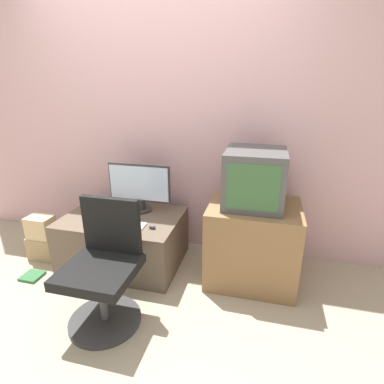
{
  "coord_description": "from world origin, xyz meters",
  "views": [
    {
      "loc": [
        0.97,
        -1.37,
        1.58
      ],
      "look_at": [
        0.4,
        0.93,
        0.71
      ],
      "focal_mm": 28.0,
      "sensor_mm": 36.0,
      "label": 1
    }
  ],
  "objects_px": {
    "main_monitor": "(139,187)",
    "keyboard": "(127,225)",
    "mouse": "(152,227)",
    "book": "(32,276)",
    "cardboard_box_lower": "(45,247)",
    "crt_tv": "(254,178)",
    "office_chair": "(104,271)"
  },
  "relations": [
    {
      "from": "main_monitor",
      "to": "mouse",
      "type": "relative_size",
      "value": 9.94
    },
    {
      "from": "main_monitor",
      "to": "keyboard",
      "type": "relative_size",
      "value": 1.83
    },
    {
      "from": "keyboard",
      "to": "mouse",
      "type": "bearing_deg",
      "value": -1.63
    },
    {
      "from": "crt_tv",
      "to": "office_chair",
      "type": "bearing_deg",
      "value": -141.63
    },
    {
      "from": "crt_tv",
      "to": "office_chair",
      "type": "xyz_separation_m",
      "value": [
        -0.93,
        -0.73,
        -0.51
      ]
    },
    {
      "from": "keyboard",
      "to": "cardboard_box_lower",
      "type": "bearing_deg",
      "value": 178.24
    },
    {
      "from": "mouse",
      "to": "office_chair",
      "type": "height_order",
      "value": "office_chair"
    },
    {
      "from": "book",
      "to": "cardboard_box_lower",
      "type": "bearing_deg",
      "value": 108.11
    },
    {
      "from": "main_monitor",
      "to": "keyboard",
      "type": "bearing_deg",
      "value": -88.38
    },
    {
      "from": "main_monitor",
      "to": "mouse",
      "type": "distance_m",
      "value": 0.45
    },
    {
      "from": "keyboard",
      "to": "office_chair",
      "type": "xyz_separation_m",
      "value": [
        0.08,
        -0.53,
        -0.09
      ]
    },
    {
      "from": "keyboard",
      "to": "cardboard_box_lower",
      "type": "xyz_separation_m",
      "value": [
        -0.89,
        0.03,
        -0.36
      ]
    },
    {
      "from": "book",
      "to": "mouse",
      "type": "bearing_deg",
      "value": 14.54
    },
    {
      "from": "main_monitor",
      "to": "cardboard_box_lower",
      "type": "bearing_deg",
      "value": -161.71
    },
    {
      "from": "mouse",
      "to": "office_chair",
      "type": "distance_m",
      "value": 0.55
    },
    {
      "from": "main_monitor",
      "to": "book",
      "type": "xyz_separation_m",
      "value": [
        -0.78,
        -0.59,
        -0.68
      ]
    },
    {
      "from": "book",
      "to": "main_monitor",
      "type": "bearing_deg",
      "value": 37.02
    },
    {
      "from": "office_chair",
      "to": "cardboard_box_lower",
      "type": "relative_size",
      "value": 3.16
    },
    {
      "from": "main_monitor",
      "to": "crt_tv",
      "type": "distance_m",
      "value": 1.04
    },
    {
      "from": "keyboard",
      "to": "crt_tv",
      "type": "distance_m",
      "value": 1.11
    },
    {
      "from": "main_monitor",
      "to": "crt_tv",
      "type": "relative_size",
      "value": 1.19
    },
    {
      "from": "crt_tv",
      "to": "book",
      "type": "xyz_separation_m",
      "value": [
        -1.8,
        -0.48,
        -0.88
      ]
    },
    {
      "from": "crt_tv",
      "to": "book",
      "type": "relative_size",
      "value": 3.03
    },
    {
      "from": "mouse",
      "to": "book",
      "type": "height_order",
      "value": "mouse"
    },
    {
      "from": "keyboard",
      "to": "book",
      "type": "relative_size",
      "value": 1.97
    },
    {
      "from": "cardboard_box_lower",
      "to": "book",
      "type": "xyz_separation_m",
      "value": [
        0.1,
        -0.3,
        -0.1
      ]
    },
    {
      "from": "main_monitor",
      "to": "crt_tv",
      "type": "bearing_deg",
      "value": -6.2
    },
    {
      "from": "office_chair",
      "to": "keyboard",
      "type": "bearing_deg",
      "value": 98.76
    },
    {
      "from": "cardboard_box_lower",
      "to": "keyboard",
      "type": "bearing_deg",
      "value": -1.76
    },
    {
      "from": "crt_tv",
      "to": "cardboard_box_lower",
      "type": "relative_size",
      "value": 1.81
    },
    {
      "from": "crt_tv",
      "to": "keyboard",
      "type": "bearing_deg",
      "value": -168.34
    },
    {
      "from": "mouse",
      "to": "book",
      "type": "distance_m",
      "value": 1.16
    }
  ]
}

